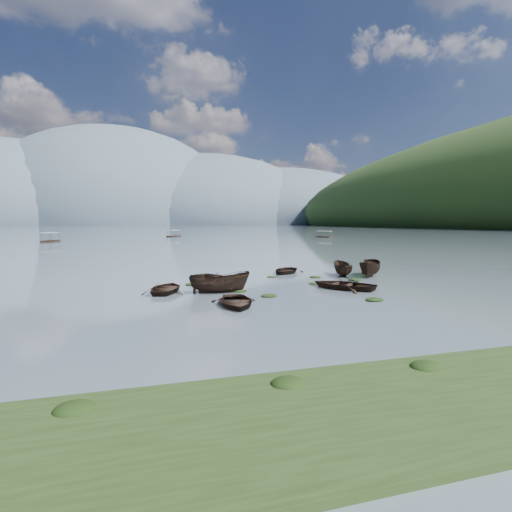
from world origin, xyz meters
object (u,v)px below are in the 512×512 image
object	(u,v)px
rowboat_3	(343,289)
pontoon_centre	(174,237)
rowboat_0	(236,306)
pontoon_left	(50,242)

from	to	relation	value
rowboat_3	pontoon_centre	world-z (taller)	pontoon_centre
rowboat_0	pontoon_left	bearing A→B (deg)	113.73
rowboat_3	rowboat_0	bearing A→B (deg)	-17.88
rowboat_0	pontoon_centre	distance (m)	119.91
pontoon_centre	pontoon_left	bearing A→B (deg)	-101.60
rowboat_0	rowboat_3	size ratio (longest dim) A/B	0.86
rowboat_0	pontoon_centre	world-z (taller)	pontoon_centre
rowboat_3	pontoon_centre	size ratio (longest dim) A/B	0.86
rowboat_3	pontoon_centre	bearing A→B (deg)	-128.23
pontoon_left	pontoon_centre	world-z (taller)	pontoon_left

